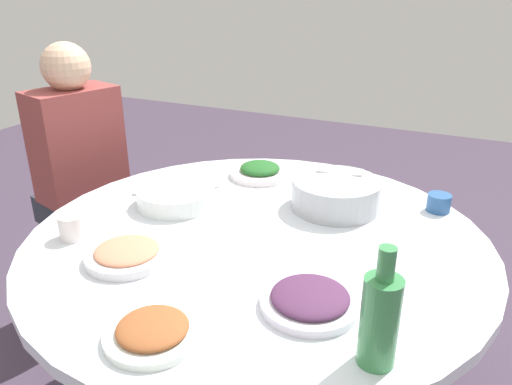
{
  "coord_description": "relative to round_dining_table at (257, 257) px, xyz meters",
  "views": [
    {
      "loc": [
        1.18,
        0.56,
        1.44
      ],
      "look_at": [
        -0.09,
        -0.05,
        0.84
      ],
      "focal_mm": 34.9,
      "sensor_mm": 36.0,
      "label": 1
    }
  ],
  "objects": [
    {
      "name": "round_dining_table",
      "position": [
        0.0,
        0.0,
        0.0
      ],
      "size": [
        1.36,
        1.36,
        0.75
      ],
      "color": "#99999E",
      "rests_on": "ground"
    },
    {
      "name": "rice_bowl",
      "position": [
        -0.28,
        0.15,
        0.13
      ],
      "size": [
        0.29,
        0.29,
        0.11
      ],
      "color": "#B2B5BA",
      "rests_on": "round_dining_table"
    },
    {
      "name": "soup_bowl",
      "position": [
        -0.08,
        -0.34,
        0.11
      ],
      "size": [
        0.26,
        0.26,
        0.06
      ],
      "color": "white",
      "rests_on": "round_dining_table"
    },
    {
      "name": "dish_shrimp",
      "position": [
        0.28,
        -0.25,
        0.1
      ],
      "size": [
        0.23,
        0.23,
        0.04
      ],
      "color": "silver",
      "rests_on": "round_dining_table"
    },
    {
      "name": "dish_greens",
      "position": [
        -0.43,
        -0.19,
        0.1
      ],
      "size": [
        0.23,
        0.23,
        0.06
      ],
      "color": "white",
      "rests_on": "round_dining_table"
    },
    {
      "name": "dish_stirfry",
      "position": [
        0.51,
        0.0,
        0.09
      ],
      "size": [
        0.21,
        0.21,
        0.04
      ],
      "color": "white",
      "rests_on": "round_dining_table"
    },
    {
      "name": "dish_eggplant",
      "position": [
        0.27,
        0.26,
        0.1
      ],
      "size": [
        0.23,
        0.23,
        0.05
      ],
      "color": "silver",
      "rests_on": "round_dining_table"
    },
    {
      "name": "green_bottle",
      "position": [
        0.38,
        0.44,
        0.18
      ],
      "size": [
        0.08,
        0.08,
        0.26
      ],
      "color": "#3C884D",
      "rests_on": "round_dining_table"
    },
    {
      "name": "tea_cup_near",
      "position": [
        0.25,
        -0.48,
        0.11
      ],
      "size": [
        0.08,
        0.08,
        0.07
      ],
      "primitive_type": "cylinder",
      "color": "white",
      "rests_on": "round_dining_table"
    },
    {
      "name": "tea_cup_far",
      "position": [
        -0.4,
        0.46,
        0.11
      ],
      "size": [
        0.08,
        0.08,
        0.06
      ],
      "primitive_type": "cylinder",
      "color": "#2B5790",
      "rests_on": "round_dining_table"
    },
    {
      "name": "stool_for_diner_left",
      "position": [
        -0.27,
        -0.95,
        -0.44
      ],
      "size": [
        0.37,
        0.37,
        0.47
      ],
      "primitive_type": "cylinder",
      "color": "brown",
      "rests_on": "ground"
    },
    {
      "name": "diner_left",
      "position": [
        -0.27,
        -0.95,
        0.12
      ],
      "size": [
        0.4,
        0.42,
        0.76
      ],
      "color": "#2D333D",
      "rests_on": "stool_for_diner_left"
    }
  ]
}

